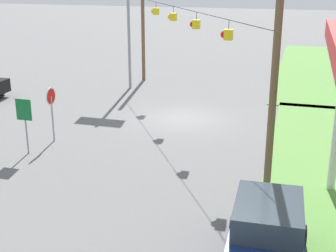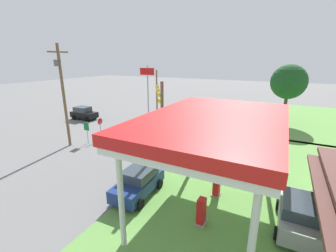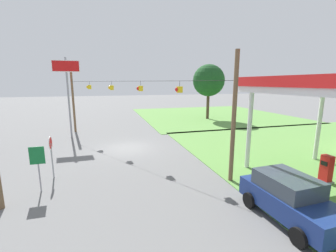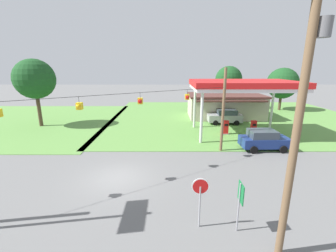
% 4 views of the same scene
% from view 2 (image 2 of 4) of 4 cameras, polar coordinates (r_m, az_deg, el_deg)
% --- Properties ---
extents(ground_plane, '(160.00, 160.00, 0.00)m').
position_cam_2_polar(ground_plane, '(27.91, -2.32, -1.80)').
color(ground_plane, slate).
extents(grass_verge_opposite_corner, '(24.00, 24.00, 0.04)m').
position_cam_2_polar(grass_verge_opposite_corner, '(40.06, 30.69, 1.56)').
color(grass_verge_opposite_corner, '#5B8E42').
rests_on(grass_verge_opposite_corner, ground).
extents(gas_station_canopy, '(10.74, 7.13, 5.85)m').
position_cam_2_polar(gas_station_canopy, '(12.53, 11.63, 0.30)').
color(gas_station_canopy, silver).
rests_on(gas_station_canopy, ground).
extents(fuel_pump_near, '(0.71, 0.56, 1.57)m').
position_cam_2_polar(fuel_pump_near, '(15.74, 12.24, -14.55)').
color(fuel_pump_near, gray).
rests_on(fuel_pump_near, ground).
extents(fuel_pump_far, '(0.71, 0.56, 1.57)m').
position_cam_2_polar(fuel_pump_far, '(13.29, 8.44, -20.84)').
color(fuel_pump_far, gray).
rests_on(fuel_pump_far, ground).
extents(car_at_pumps_front, '(4.25, 2.23, 1.83)m').
position_cam_2_polar(car_at_pumps_front, '(15.58, -7.47, -13.82)').
color(car_at_pumps_front, navy).
rests_on(car_at_pumps_front, ground).
extents(car_at_pumps_rear, '(4.31, 2.13, 1.88)m').
position_cam_2_polar(car_at_pumps_rear, '(14.47, 30.24, -18.64)').
color(car_at_pumps_rear, '#9E9EA3').
rests_on(car_at_pumps_rear, ground).
extents(car_on_crossroad, '(2.16, 4.12, 1.91)m').
position_cam_2_polar(car_on_crossroad, '(36.52, -20.62, 3.12)').
color(car_on_crossroad, black).
rests_on(car_on_crossroad, ground).
extents(stop_sign_roadside, '(0.80, 0.08, 2.50)m').
position_cam_2_polar(stop_sign_roadside, '(26.42, -16.87, 0.53)').
color(stop_sign_roadside, '#99999E').
rests_on(stop_sign_roadside, ground).
extents(stop_sign_overhead, '(0.22, 2.55, 7.95)m').
position_cam_2_polar(stop_sign_overhead, '(34.14, -5.24, 11.39)').
color(stop_sign_overhead, gray).
rests_on(stop_sign_overhead, ground).
extents(route_sign, '(0.10, 0.70, 2.40)m').
position_cam_2_polar(route_sign, '(25.50, -19.97, -0.57)').
color(route_sign, gray).
rests_on(route_sign, ground).
extents(utility_pole_main, '(2.20, 0.44, 10.26)m').
position_cam_2_polar(utility_pole_main, '(24.87, -25.15, 7.95)').
color(utility_pole_main, brown).
rests_on(utility_pole_main, ground).
extents(signal_span_gantry, '(16.62, 10.24, 7.22)m').
position_cam_2_polar(signal_span_gantry, '(26.94, -2.44, 6.24)').
color(signal_span_gantry, brown).
rests_on(signal_span_gantry, ground).
extents(tree_west_verge, '(4.74, 4.74, 8.20)m').
position_cam_2_polar(tree_west_verge, '(35.61, 28.31, 9.81)').
color(tree_west_verge, '#4C3828').
rests_on(tree_west_verge, ground).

